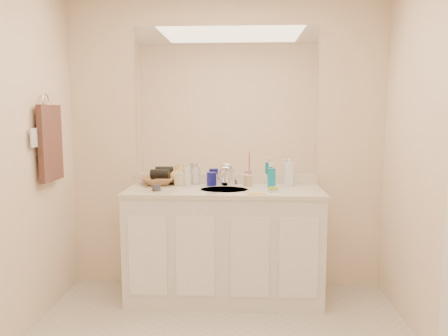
% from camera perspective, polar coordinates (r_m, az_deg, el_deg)
% --- Properties ---
extents(wall_back, '(2.60, 0.02, 2.40)m').
position_cam_1_polar(wall_back, '(3.63, 0.24, 3.00)').
color(wall_back, '#FBE2C5').
rests_on(wall_back, floor).
extents(wall_front, '(2.60, 0.02, 2.40)m').
position_cam_1_polar(wall_front, '(1.06, -5.90, -7.50)').
color(wall_front, '#FBE2C5').
rests_on(wall_front, floor).
extents(vanity_cabinet, '(1.50, 0.55, 0.85)m').
position_cam_1_polar(vanity_cabinet, '(3.50, 0.04, -10.08)').
color(vanity_cabinet, white).
rests_on(vanity_cabinet, floor).
extents(countertop, '(1.52, 0.57, 0.03)m').
position_cam_1_polar(countertop, '(3.40, 0.04, -2.99)').
color(countertop, silver).
rests_on(countertop, vanity_cabinet).
extents(backsplash, '(1.52, 0.03, 0.08)m').
position_cam_1_polar(backsplash, '(3.65, 0.23, -1.41)').
color(backsplash, silver).
rests_on(backsplash, countertop).
extents(sink_basin, '(0.37, 0.37, 0.02)m').
position_cam_1_polar(sink_basin, '(3.38, 0.02, -3.00)').
color(sink_basin, beige).
rests_on(sink_basin, countertop).
extents(faucet, '(0.02, 0.02, 0.11)m').
position_cam_1_polar(faucet, '(3.55, 0.16, -1.41)').
color(faucet, silver).
rests_on(faucet, countertop).
extents(mirror, '(1.48, 0.01, 1.20)m').
position_cam_1_polar(mirror, '(3.61, 0.24, 8.69)').
color(mirror, white).
rests_on(mirror, wall_back).
extents(blue_mug, '(0.09, 0.09, 0.11)m').
position_cam_1_polar(blue_mug, '(3.54, -1.64, -1.44)').
color(blue_mug, navy).
rests_on(blue_mug, countertop).
extents(tan_cup, '(0.08, 0.08, 0.09)m').
position_cam_1_polar(tan_cup, '(3.50, 3.17, -1.68)').
color(tan_cup, '#CDAB90').
rests_on(tan_cup, countertop).
extents(toothbrush, '(0.01, 0.04, 0.21)m').
position_cam_1_polar(toothbrush, '(3.49, 3.34, 0.01)').
color(toothbrush, '#EE3E9C').
rests_on(toothbrush, tan_cup).
extents(mouthwash_bottle, '(0.07, 0.07, 0.16)m').
position_cam_1_polar(mouthwash_bottle, '(3.46, 6.22, -1.30)').
color(mouthwash_bottle, '#0E84A8').
rests_on(mouthwash_bottle, countertop).
extents(clear_pump_bottle, '(0.09, 0.09, 0.19)m').
position_cam_1_polar(clear_pump_bottle, '(3.55, 8.51, -0.81)').
color(clear_pump_bottle, white).
rests_on(clear_pump_bottle, countertop).
extents(soap_dish, '(0.12, 0.11, 0.01)m').
position_cam_1_polar(soap_dish, '(3.30, 6.37, -2.99)').
color(soap_dish, white).
rests_on(soap_dish, countertop).
extents(green_soap, '(0.07, 0.06, 0.02)m').
position_cam_1_polar(green_soap, '(3.29, 6.37, -2.67)').
color(green_soap, '#96BB2D').
rests_on(green_soap, soap_dish).
extents(orange_comb, '(0.13, 0.07, 0.01)m').
position_cam_1_polar(orange_comb, '(3.18, 4.39, -3.42)').
color(orange_comb, '#FAA31A').
rests_on(orange_comb, countertop).
extents(dark_jar, '(0.07, 0.07, 0.05)m').
position_cam_1_polar(dark_jar, '(3.35, -8.81, -2.55)').
color(dark_jar, '#38373F').
rests_on(dark_jar, countertop).
extents(extra_white_bottle, '(0.06, 0.06, 0.15)m').
position_cam_1_polar(extra_white_bottle, '(3.48, -4.81, -1.24)').
color(extra_white_bottle, silver).
rests_on(extra_white_bottle, countertop).
extents(soap_bottle_white, '(0.07, 0.07, 0.17)m').
position_cam_1_polar(soap_bottle_white, '(3.60, -3.73, -0.80)').
color(soap_bottle_white, silver).
rests_on(soap_bottle_white, countertop).
extents(soap_bottle_cream, '(0.09, 0.09, 0.15)m').
position_cam_1_polar(soap_bottle_cream, '(3.57, -5.79, -1.08)').
color(soap_bottle_cream, beige).
rests_on(soap_bottle_cream, countertop).
extents(soap_bottle_yellow, '(0.16, 0.16, 0.15)m').
position_cam_1_polar(soap_bottle_yellow, '(3.65, -6.25, -0.86)').
color(soap_bottle_yellow, '#F8B960').
rests_on(soap_bottle_yellow, countertop).
extents(wicker_basket, '(0.35, 0.35, 0.06)m').
position_cam_1_polar(wicker_basket, '(3.62, -8.64, -1.68)').
color(wicker_basket, '#99673E').
rests_on(wicker_basket, countertop).
extents(hair_dryer, '(0.16, 0.09, 0.08)m').
position_cam_1_polar(hair_dryer, '(3.61, -8.35, -0.78)').
color(hair_dryer, black).
rests_on(hair_dryer, wicker_basket).
extents(towel_ring, '(0.01, 0.11, 0.11)m').
position_cam_1_polar(towel_ring, '(3.41, -22.28, 8.07)').
color(towel_ring, silver).
rests_on(towel_ring, wall_left).
extents(hand_towel, '(0.04, 0.32, 0.55)m').
position_cam_1_polar(hand_towel, '(3.40, -21.73, 3.04)').
color(hand_towel, '#36211D').
rests_on(hand_towel, towel_ring).
extents(switch_plate, '(0.01, 0.08, 0.13)m').
position_cam_1_polar(switch_plate, '(3.23, -23.59, 3.64)').
color(switch_plate, white).
rests_on(switch_plate, wall_left).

